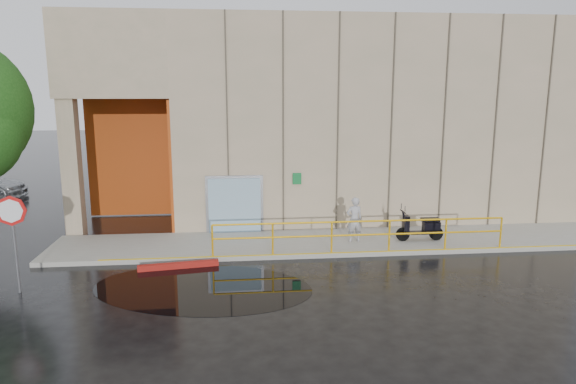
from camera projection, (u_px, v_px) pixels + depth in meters
name	position (u px, v px, depth m)	size (l,w,h in m)	color
ground	(227.00, 299.00, 13.20)	(120.00, 120.00, 0.00)	black
sidewalk	(344.00, 242.00, 17.97)	(20.00, 3.00, 0.15)	gray
building	(340.00, 114.00, 23.60)	(20.00, 10.17, 8.00)	gray
guardrail	(361.00, 235.00, 16.56)	(9.56, 0.06, 1.03)	#E0A20B
person	(354.00, 219.00, 17.61)	(0.57, 0.37, 1.56)	#A6A6AC
scooter	(421.00, 220.00, 17.71)	(1.67, 0.55, 1.28)	black
stop_sign	(12.00, 223.00, 13.24)	(0.79, 0.10, 2.64)	slate
red_curb	(179.00, 266.00, 15.47)	(2.40, 0.18, 0.18)	maroon
puddle	(202.00, 288.00, 13.97)	(6.02, 3.70, 0.01)	black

